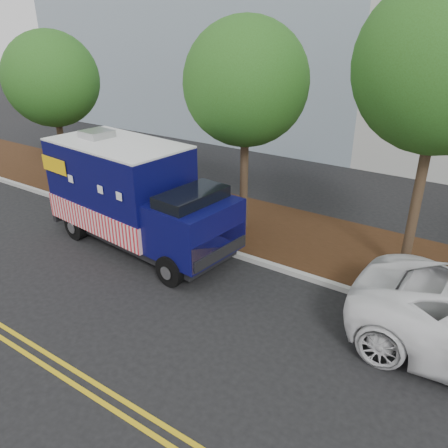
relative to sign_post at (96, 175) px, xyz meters
The scene contains 10 objects.
ground 5.06m from the sign_post, 23.77° to the right, with size 120.00×120.00×0.00m, color black.
curb 4.67m from the sign_post, ahead, with size 120.00×0.18×0.15m, color #9E9E99.
mulch_strip 4.88m from the sign_post, 18.69° to the left, with size 120.00×4.00×0.15m, color black.
centerline_near 7.93m from the sign_post, 55.05° to the right, with size 120.00×0.10×0.01m, color gold.
centerline_far 8.14m from the sign_post, 56.06° to the right, with size 120.00×0.10×0.01m, color gold.
tree_a 4.43m from the sign_post, 164.29° to the left, with size 3.72×3.72×6.25m.
tree_b 6.96m from the sign_post, 10.94° to the left, with size 3.75×3.75×6.68m.
tree_c 11.95m from the sign_post, ahead, with size 4.07×4.07×7.56m.
sign_post is the anchor object (origin of this frame).
food_truck 3.86m from the sign_post, 23.78° to the right, with size 6.63×3.02×3.39m.
Camera 1 is at (8.32, -8.38, 6.37)m, focal length 35.00 mm.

